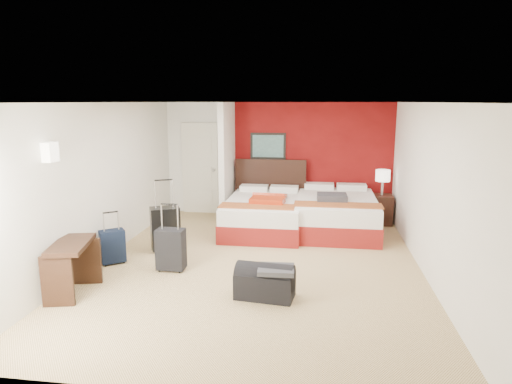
% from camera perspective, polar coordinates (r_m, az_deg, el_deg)
% --- Properties ---
extents(ground, '(6.50, 6.50, 0.00)m').
position_cam_1_polar(ground, '(7.16, 0.14, -9.17)').
color(ground, '#DABE86').
rests_on(ground, ground).
extents(room_walls, '(5.02, 6.52, 2.50)m').
position_cam_1_polar(room_walls, '(8.48, -7.97, 2.76)').
color(room_walls, white).
rests_on(room_walls, ground).
extents(red_accent_panel, '(3.50, 0.04, 2.50)m').
position_cam_1_polar(red_accent_panel, '(9.95, 7.01, 4.01)').
color(red_accent_panel, maroon).
rests_on(red_accent_panel, ground).
extents(partition_wall, '(0.12, 1.20, 2.50)m').
position_cam_1_polar(partition_wall, '(9.53, -3.66, 3.75)').
color(partition_wall, silver).
rests_on(partition_wall, ground).
extents(entry_door, '(0.82, 0.06, 2.05)m').
position_cam_1_polar(entry_door, '(10.30, -7.08, 3.00)').
color(entry_door, silver).
rests_on(entry_door, ground).
extents(bed_left, '(1.48, 2.11, 0.63)m').
position_cam_1_polar(bed_left, '(8.88, 1.05, -2.94)').
color(bed_left, silver).
rests_on(bed_left, ground).
extents(bed_right, '(1.56, 2.22, 0.66)m').
position_cam_1_polar(bed_right, '(9.02, 10.09, -2.79)').
color(bed_right, silver).
rests_on(bed_right, ground).
extents(red_suitcase_open, '(0.70, 0.92, 0.11)m').
position_cam_1_polar(red_suitcase_open, '(8.69, 1.64, -0.76)').
color(red_suitcase_open, '#B42E0F').
rests_on(red_suitcase_open, bed_left).
extents(jacket_bundle, '(0.57, 0.46, 0.13)m').
position_cam_1_polar(jacket_bundle, '(8.63, 9.58, -0.68)').
color(jacket_bundle, '#3D3C42').
rests_on(jacket_bundle, bed_right).
extents(nightstand, '(0.44, 0.44, 0.61)m').
position_cam_1_polar(nightstand, '(9.74, 15.53, -2.13)').
color(nightstand, '#321810').
rests_on(nightstand, ground).
extents(table_lamp, '(0.31, 0.31, 0.52)m').
position_cam_1_polar(table_lamp, '(9.63, 15.71, 1.16)').
color(table_lamp, white).
rests_on(table_lamp, nightstand).
extents(suitcase_black, '(0.57, 0.48, 0.72)m').
position_cam_1_polar(suitcase_black, '(7.87, -11.38, -4.71)').
color(suitcase_black, black).
rests_on(suitcase_black, ground).
extents(suitcase_charcoal, '(0.42, 0.26, 0.61)m').
position_cam_1_polar(suitcase_charcoal, '(6.95, -10.71, -7.34)').
color(suitcase_charcoal, black).
rests_on(suitcase_charcoal, ground).
extents(suitcase_navy, '(0.43, 0.40, 0.51)m').
position_cam_1_polar(suitcase_navy, '(7.48, -17.68, -6.75)').
color(suitcase_navy, black).
rests_on(suitcase_navy, ground).
extents(duffel_bag, '(0.79, 0.48, 0.38)m').
position_cam_1_polar(duffel_bag, '(5.98, 1.13, -11.51)').
color(duffel_bag, black).
rests_on(duffel_bag, ground).
extents(jacket_draped, '(0.48, 0.41, 0.06)m').
position_cam_1_polar(jacket_draped, '(5.83, 2.57, -9.77)').
color(jacket_draped, '#3C3C41').
rests_on(jacket_draped, duffel_bag).
extents(desk, '(0.62, 0.94, 0.72)m').
position_cam_1_polar(desk, '(6.47, -22.17, -8.96)').
color(desk, black).
rests_on(desk, ground).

